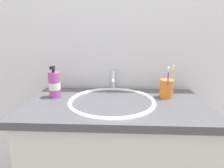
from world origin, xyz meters
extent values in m
cube|color=silver|center=(0.00, 0.30, 1.20)|extent=(2.16, 0.04, 2.40)
cube|color=#4C4C51|center=(0.00, 0.00, 0.85)|extent=(0.96, 0.52, 0.04)
ellipsoid|color=white|center=(-0.02, 0.01, 0.81)|extent=(0.41, 0.41, 0.12)
torus|color=white|center=(-0.02, 0.01, 0.87)|extent=(0.47, 0.47, 0.02)
cylinder|color=#595B60|center=(-0.02, 0.01, 0.76)|extent=(0.03, 0.03, 0.01)
cylinder|color=silver|center=(-0.02, 0.26, 0.94)|extent=(0.02, 0.02, 0.13)
cylinder|color=silver|center=(-0.02, 0.21, 0.97)|extent=(0.02, 0.10, 0.07)
cylinder|color=silver|center=(-0.02, 0.27, 1.01)|extent=(0.01, 0.05, 0.01)
cylinder|color=orange|center=(0.29, 0.10, 0.93)|extent=(0.07, 0.07, 0.10)
cylinder|color=purple|center=(0.28, 0.06, 0.96)|extent=(0.02, 0.04, 0.17)
cube|color=white|center=(0.28, 0.04, 1.05)|extent=(0.01, 0.02, 0.03)
cylinder|color=yellow|center=(0.31, 0.09, 0.96)|extent=(0.02, 0.01, 0.17)
cube|color=white|center=(0.31, 0.09, 1.05)|extent=(0.01, 0.01, 0.02)
cylinder|color=#B24CA5|center=(-0.35, 0.07, 0.95)|extent=(0.06, 0.06, 0.15)
cylinder|color=black|center=(-0.35, 0.07, 1.03)|extent=(0.02, 0.02, 0.02)
cube|color=black|center=(-0.35, 0.06, 1.05)|extent=(0.02, 0.04, 0.02)
cylinder|color=white|center=(-0.35, 0.07, 0.94)|extent=(0.07, 0.07, 0.04)
camera|label=1|loc=(0.02, -0.96, 1.23)|focal=30.58mm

